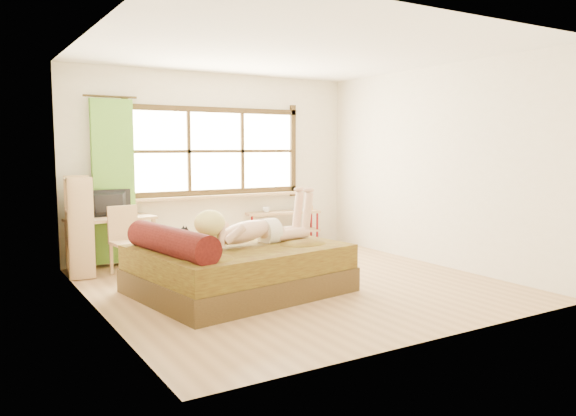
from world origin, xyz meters
TOP-DOWN VIEW (x-y plane):
  - floor at (0.00, 0.00)m, footprint 4.50×4.50m
  - ceiling at (0.00, 0.00)m, footprint 4.50×4.50m
  - wall_back at (0.00, 2.25)m, footprint 4.50×0.00m
  - wall_front at (0.00, -2.25)m, footprint 4.50×0.00m
  - wall_left at (-2.25, 0.00)m, footprint 0.00×4.50m
  - wall_right at (2.25, 0.00)m, footprint 0.00×4.50m
  - window at (0.00, 2.22)m, footprint 2.80×0.16m
  - curtain at (-1.55, 2.13)m, footprint 0.55×0.10m
  - bed at (-0.78, 0.02)m, footprint 2.35×2.00m
  - woman at (-0.57, -0.02)m, footprint 1.54×0.64m
  - kitten at (-1.44, 0.13)m, footprint 0.33×0.17m
  - desk at (-1.65, 1.95)m, footprint 1.15×0.62m
  - monitor at (-1.65, 2.00)m, footprint 0.63×0.14m
  - chair at (-1.55, 1.58)m, footprint 0.42×0.42m
  - pipe_shelf at (1.07, 2.07)m, footprint 1.23×0.50m
  - cup at (0.76, 2.07)m, footprint 0.13×0.13m
  - book at (1.26, 2.07)m, footprint 0.19×0.24m
  - bookshelf at (-2.08, 1.75)m, footprint 0.37×0.57m

SIDE VIEW (x-z plane):
  - floor at x=0.00m, z-range 0.00..0.00m
  - bed at x=-0.78m, z-range -0.12..0.69m
  - pipe_shelf at x=1.07m, z-range 0.10..0.78m
  - chair at x=-1.55m, z-range 0.05..0.92m
  - desk at x=-1.65m, z-range 0.25..0.95m
  - book at x=1.26m, z-range 0.60..0.62m
  - bookshelf at x=-2.08m, z-range 0.01..1.25m
  - cup at x=0.76m, z-range 0.60..0.68m
  - kitten at x=-1.44m, z-range 0.53..0.79m
  - woman at x=-0.57m, z-range 0.53..1.17m
  - monitor at x=-1.65m, z-range 0.69..1.05m
  - curtain at x=-1.55m, z-range 0.05..2.25m
  - wall_back at x=0.00m, z-range -0.90..3.60m
  - wall_front at x=0.00m, z-range -0.90..3.60m
  - wall_left at x=-2.25m, z-range -0.90..3.60m
  - wall_right at x=2.25m, z-range -0.90..3.60m
  - window at x=0.00m, z-range 0.78..2.24m
  - ceiling at x=0.00m, z-range 2.70..2.70m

